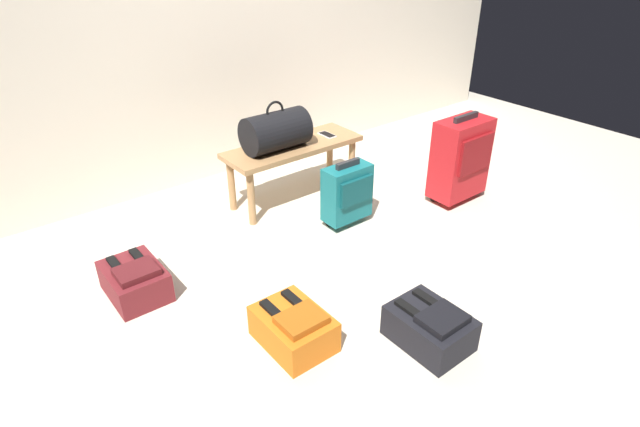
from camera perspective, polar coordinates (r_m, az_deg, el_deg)
ground_plane at (r=3.26m, az=5.06°, el=-3.94°), size 6.60×6.60×0.00m
bench at (r=3.70m, az=-2.94°, el=6.63°), size 1.00×0.36×0.42m
duffel_bag_black at (r=3.55m, az=-4.87°, el=9.02°), size 0.44×0.26×0.34m
cell_phone at (r=3.83m, az=0.78°, el=8.63°), size 0.07×0.14×0.01m
suitcase_upright_red at (r=3.81m, az=15.19°, el=5.93°), size 0.41×0.25×0.65m
suitcase_small_teal at (r=3.40m, az=3.02°, el=2.33°), size 0.32×0.19×0.46m
backpack_maroon at (r=3.00m, az=-19.64°, el=-6.93°), size 0.28×0.38×0.21m
backpack_dark at (r=2.60m, az=11.97°, el=-12.10°), size 0.28×0.38×0.21m
backpack_orange at (r=2.54m, az=-2.90°, el=-12.42°), size 0.28×0.38×0.21m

